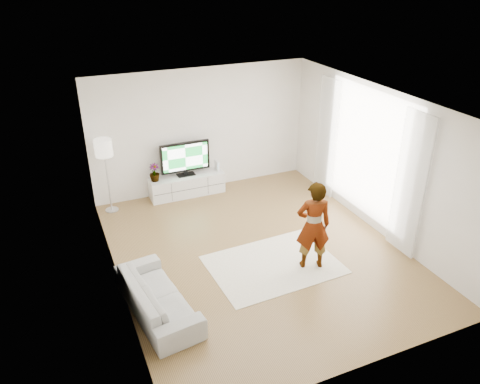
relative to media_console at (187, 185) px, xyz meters
name	(u,v)px	position (x,y,z in m)	size (l,w,h in m)	color
floor	(258,252)	(0.48, -2.76, -0.24)	(6.00, 6.00, 0.00)	olive
ceiling	(261,103)	(0.48, -2.76, 2.56)	(6.00, 6.00, 0.00)	white
wall_left	(111,211)	(-2.02, -2.76, 1.16)	(0.02, 6.00, 2.80)	white
wall_right	(378,161)	(2.98, -2.76, 1.16)	(0.02, 6.00, 2.80)	white
wall_back	(202,130)	(0.48, 0.24, 1.16)	(5.00, 0.02, 2.80)	white
wall_front	(368,283)	(0.48, -5.76, 1.16)	(5.00, 0.02, 2.80)	white
window	(367,153)	(2.96, -2.46, 1.21)	(0.01, 2.60, 2.50)	white
curtain_near	(410,185)	(2.88, -3.76, 1.11)	(0.04, 0.70, 2.60)	white
curtain_far	(327,138)	(2.88, -1.16, 1.11)	(0.04, 0.70, 2.60)	white
media_console	(187,185)	(0.00, 0.00, 0.00)	(1.69, 0.48, 0.48)	silver
television	(185,158)	(0.00, 0.03, 0.66)	(1.12, 0.22, 0.78)	black
game_console	(217,166)	(0.74, 0.00, 0.35)	(0.07, 0.18, 0.23)	white
potted_plant	(154,173)	(-0.72, 0.00, 0.44)	(0.22, 0.22, 0.40)	#3F7238
rug	(273,265)	(0.56, -3.25, -0.23)	(2.22, 1.60, 0.01)	white
player	(313,226)	(1.14, -3.53, 0.58)	(0.59, 0.39, 1.61)	#334772
sofa	(157,296)	(-1.61, -3.62, 0.04)	(1.89, 0.74, 0.55)	silver
floor_lamp	(104,151)	(-1.72, -0.08, 1.12)	(0.36, 0.36, 1.60)	silver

